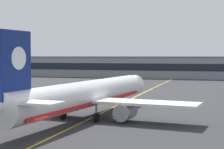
{
  "coord_description": "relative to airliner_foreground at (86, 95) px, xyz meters",
  "views": [
    {
      "loc": [
        19.04,
        -35.69,
        9.04
      ],
      "look_at": [
        3.72,
        13.78,
        6.42
      ],
      "focal_mm": 60.06,
      "sensor_mm": 36.0,
      "label": 1
    }
  ],
  "objects": [
    {
      "name": "ground_plane",
      "position": [
        0.27,
        -13.9,
        -3.37
      ],
      "size": [
        400.0,
        400.0,
        0.0
      ],
      "primitive_type": "plane",
      "color": "#2D2D30"
    },
    {
      "name": "safety_cone_by_nose_gear",
      "position": [
        1.02,
        16.81,
        -3.11
      ],
      "size": [
        0.44,
        0.44,
        0.55
      ],
      "color": "orange",
      "rests_on": "ground"
    },
    {
      "name": "taxiway_centreline",
      "position": [
        0.27,
        16.1,
        -3.37
      ],
      "size": [
        3.27,
        179.98,
        0.01
      ],
      "primitive_type": "cube",
      "rotation": [
        0.0,
        0.0,
        0.02
      ],
      "color": "yellow",
      "rests_on": "ground"
    },
    {
      "name": "terminal_building",
      "position": [
        -5.3,
        100.68,
        0.98
      ],
      "size": [
        127.04,
        12.4,
        8.69
      ],
      "color": "gray",
      "rests_on": "ground"
    },
    {
      "name": "airliner_foreground",
      "position": [
        0.0,
        0.0,
        0.0
      ],
      "size": [
        32.33,
        41.51,
        11.65
      ],
      "color": "white",
      "rests_on": "ground"
    }
  ]
}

